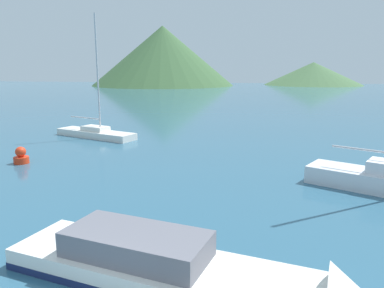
% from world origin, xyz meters
% --- Properties ---
extents(motorboat_near, '(9.33, 3.99, 1.96)m').
position_xyz_m(motorboat_near, '(2.50, 3.00, 0.36)').
color(motorboat_near, white).
rests_on(motorboat_near, ground_plane).
extents(sailboat_inner, '(6.82, 3.92, 8.82)m').
position_xyz_m(sailboat_inner, '(-8.05, 20.99, 0.39)').
color(sailboat_inner, white).
rests_on(sailboat_inner, ground_plane).
extents(buoy_marker, '(0.80, 0.80, 0.92)m').
position_xyz_m(buoy_marker, '(-8.79, 13.04, 0.38)').
color(buoy_marker, red).
rests_on(buoy_marker, ground_plane).
extents(hill_west, '(39.98, 39.98, 16.48)m').
position_xyz_m(hill_west, '(-23.05, 100.87, 8.24)').
color(hill_west, '#3D6038').
rests_on(hill_west, ground_plane).
extents(hill_central, '(27.87, 27.87, 6.54)m').
position_xyz_m(hill_central, '(19.48, 110.15, 3.27)').
color(hill_central, '#476B42').
rests_on(hill_central, ground_plane).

